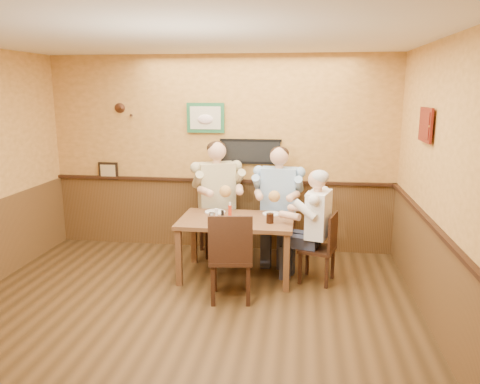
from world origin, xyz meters
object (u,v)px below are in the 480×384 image
Objects in this scene: diner_tan_shirt at (217,204)px; diner_white_elder at (318,233)px; diner_blue_polo at (279,209)px; salt_shaker at (216,212)px; hot_sauce_bottle at (230,211)px; chair_back_left at (217,219)px; cola_tumbler at (270,218)px; chair_near_side at (231,255)px; chair_back_right at (278,223)px; water_glass_mid at (239,221)px; dining_table at (237,226)px; water_glass_left at (212,218)px; chair_right_end at (317,247)px; pepper_shaker at (222,214)px.

diner_tan_shirt is 1.17× the size of diner_white_elder.
salt_shaker is at bearing -134.19° from diner_blue_polo.
diner_tan_shirt reaches higher than hot_sauce_bottle.
diner_blue_polo is at bearing 41.95° from salt_shaker.
diner_tan_shirt is 15.03× the size of salt_shaker.
cola_tumbler is at bearing -72.33° from chair_back_left.
chair_near_side reaches higher than salt_shaker.
hot_sauce_bottle is at bearing -78.09° from diner_white_elder.
diner_blue_polo is at bearing 3.86° from chair_back_right.
dining_table is at bearing 103.70° from water_glass_mid.
water_glass_left is 1.06× the size of water_glass_mid.
diner_blue_polo reaches higher than chair_near_side.
diner_tan_shirt reaches higher than chair_near_side.
diner_blue_polo reaches higher than water_glass_left.
diner_blue_polo is at bearing -131.07° from chair_right_end.
chair_near_side is at bearing -97.56° from diner_tan_shirt.
chair_right_end is 1.15m from chair_near_side.
chair_near_side reaches higher than chair_back_left.
chair_near_side is 8.70× the size of water_glass_mid.
diner_blue_polo is at bearing -115.46° from chair_near_side.
chair_back_left is at bearing 112.21° from hot_sauce_bottle.
diner_tan_shirt is (0.00, 0.00, 0.22)m from chair_back_left.
water_glass_left reaches higher than cola_tumbler.
chair_back_left is 0.87m from chair_back_right.
dining_table is 1.60× the size of chair_right_end.
dining_table is 0.35m from water_glass_mid.
salt_shaker is (0.13, -0.71, 0.29)m from chair_back_left.
diner_blue_polo is (0.48, 0.75, 0.04)m from dining_table.
diner_tan_shirt is at bearing 112.21° from hot_sauce_bottle.
chair_near_side is 0.70× the size of diner_tan_shirt.
hot_sauce_bottle reaches higher than water_glass_mid.
chair_right_end is at bearing -3.76° from hot_sauce_bottle.
diner_white_elder is at bearing -155.15° from chair_near_side.
dining_table is 14.47× the size of salt_shaker.
chair_near_side is 0.78m from pepper_shaker.
chair_near_side is at bearing -68.00° from salt_shaker.
cola_tumbler is at bearing -15.89° from pepper_shaker.
salt_shaker is at bearing 131.47° from water_glass_mid.
diner_tan_shirt is 8.17× the size of hot_sauce_bottle.
diner_tan_shirt is at bearing 105.81° from pepper_shaker.
chair_back_left is 0.82× the size of diner_white_elder.
pepper_shaker is at bearing -77.99° from chair_right_end.
chair_back_left reaches higher than dining_table.
water_glass_mid is (0.47, -1.10, 0.08)m from diner_tan_shirt.
chair_back_right is 0.21m from diner_blue_polo.
dining_table is 0.89m from chair_back_left.
hot_sauce_bottle is at bearing -124.26° from chair_back_right.
chair_back_right reaches higher than pepper_shaker.
diner_tan_shirt is 0.87m from diner_blue_polo.
chair_near_side is at bearing -41.57° from diner_white_elder.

